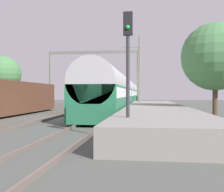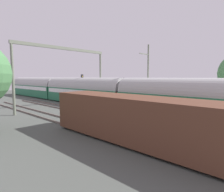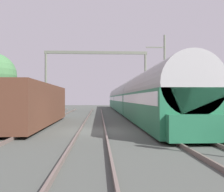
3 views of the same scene
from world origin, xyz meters
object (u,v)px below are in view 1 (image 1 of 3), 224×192
(person_crossing, at_px, (138,100))
(catenary_gantry, at_px, (93,66))
(passenger_train, at_px, (124,93))
(freight_car, at_px, (14,98))
(railway_signal_far, at_px, (138,87))
(railway_signal_near, at_px, (128,58))

(person_crossing, xyz_separation_m, catenary_gantry, (-6.23, -0.21, 4.63))
(passenger_train, bearing_deg, catenary_gantry, -157.81)
(freight_car, xyz_separation_m, railway_signal_far, (10.43, 18.92, 1.45))
(freight_car, height_order, railway_signal_near, railway_signal_near)
(freight_car, xyz_separation_m, railway_signal_near, (10.88, -12.13, 1.73))
(railway_signal_near, bearing_deg, passenger_train, 94.76)
(railway_signal_near, bearing_deg, person_crossing, 90.84)
(passenger_train, distance_m, freight_car, 18.35)
(person_crossing, xyz_separation_m, railway_signal_near, (0.39, -26.85, 2.17))
(freight_car, height_order, catenary_gantry, catenary_gantry)
(person_crossing, distance_m, railway_signal_far, 4.60)
(person_crossing, bearing_deg, railway_signal_near, -94.63)
(passenger_train, xyz_separation_m, catenary_gantry, (-4.26, -1.74, 3.69))
(freight_car, bearing_deg, person_crossing, 54.55)
(freight_car, distance_m, person_crossing, 18.08)
(freight_car, bearing_deg, catenary_gantry, 73.66)
(person_crossing, bearing_deg, freight_car, -130.92)
(freight_car, relative_size, railway_signal_far, 2.88)
(railway_signal_near, bearing_deg, catenary_gantry, 103.96)
(passenger_train, xyz_separation_m, person_crossing, (1.97, -1.53, -0.94))
(passenger_train, relative_size, freight_car, 3.78)
(railway_signal_near, distance_m, railway_signal_far, 31.05)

